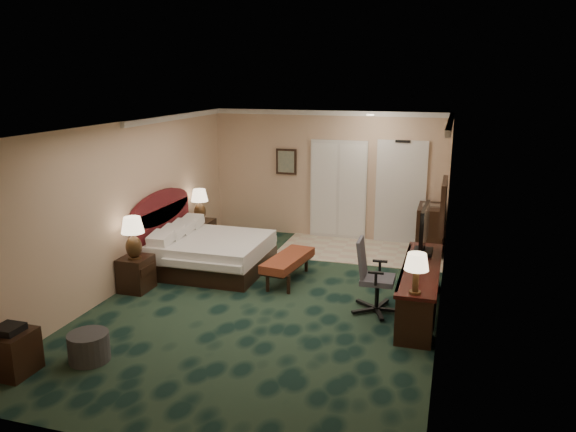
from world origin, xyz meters
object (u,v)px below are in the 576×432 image
(bed, at_px, (213,254))
(desk, at_px, (420,289))
(nightstand_far, at_px, (202,234))
(ottoman, at_px, (89,347))
(side_table, at_px, (12,353))
(nightstand_near, at_px, (136,274))
(lamp_far, at_px, (200,205))
(desk_chair, at_px, (378,276))
(lamp_near, at_px, (133,238))
(minibar, at_px, (430,229))
(tv, at_px, (424,230))
(bed_bench, at_px, (288,268))

(bed, bearing_deg, desk, -12.56)
(nightstand_far, relative_size, ottoman, 1.12)
(side_table, xyz_separation_m, desk, (4.44, 3.17, 0.09))
(nightstand_near, height_order, lamp_far, lamp_far)
(ottoman, bearing_deg, lamp_far, 98.63)
(lamp_far, height_order, desk_chair, lamp_far)
(lamp_near, bearing_deg, minibar, 38.16)
(tv, height_order, desk_chair, tv)
(lamp_near, height_order, desk, lamp_near)
(lamp_far, bearing_deg, ottoman, -81.37)
(bed, bearing_deg, nightstand_far, 122.85)
(nightstand_near, height_order, nightstand_far, nightstand_near)
(side_table, bearing_deg, lamp_far, 90.45)
(bed, xyz_separation_m, nightstand_far, (-0.79, 1.23, -0.02))
(nightstand_far, bearing_deg, minibar, 11.97)
(lamp_far, distance_m, minibar, 4.59)
(lamp_near, bearing_deg, bed, 59.83)
(nightstand_near, height_order, bed_bench, nightstand_near)
(bed, distance_m, desk_chair, 3.24)
(nightstand_near, distance_m, side_table, 2.74)
(nightstand_far, distance_m, lamp_far, 0.60)
(nightstand_far, xyz_separation_m, ottoman, (0.70, -4.70, -0.10))
(desk, xyz_separation_m, desk_chair, (-0.60, -0.17, 0.20))
(nightstand_far, height_order, ottoman, nightstand_far)
(ottoman, relative_size, side_table, 0.95)
(side_table, bearing_deg, desk, 35.54)
(desk, bearing_deg, desk_chair, -164.40)
(nightstand_near, distance_m, bed_bench, 2.50)
(minibar, bearing_deg, tv, -90.15)
(bed, bearing_deg, nightstand_near, -122.35)
(nightstand_near, xyz_separation_m, desk, (4.47, 0.43, 0.07))
(ottoman, relative_size, desk, 0.20)
(bed_bench, bearing_deg, side_table, -111.87)
(lamp_near, bearing_deg, desk_chair, 4.75)
(side_table, bearing_deg, lamp_near, 89.94)
(nightstand_near, relative_size, nightstand_far, 1.01)
(tv, height_order, minibar, tv)
(lamp_far, height_order, minibar, lamp_far)
(ottoman, height_order, side_table, side_table)
(bed, bearing_deg, lamp_near, -120.17)
(lamp_near, xyz_separation_m, minibar, (4.43, 3.48, -0.43))
(ottoman, bearing_deg, lamp_near, 107.11)
(bed, height_order, minibar, minibar)
(nightstand_far, distance_m, ottoman, 4.75)
(ottoman, height_order, tv, tv)
(bed, xyz_separation_m, tv, (3.66, -0.16, 0.79))
(desk_chair, bearing_deg, bed_bench, 151.20)
(bed, distance_m, desk, 3.77)
(lamp_far, relative_size, side_table, 1.23)
(bed, bearing_deg, lamp_far, 123.56)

